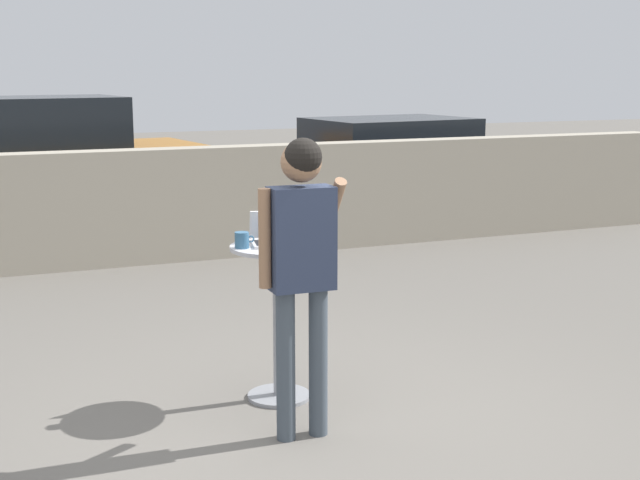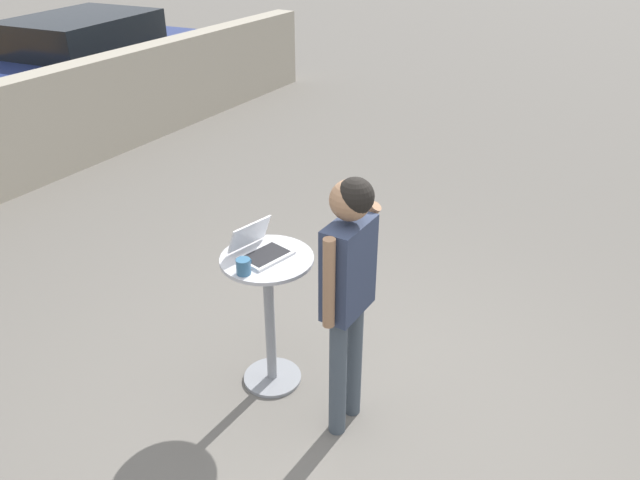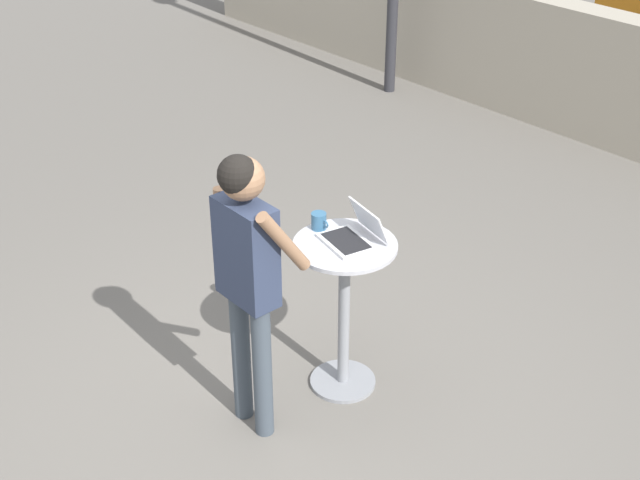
{
  "view_description": "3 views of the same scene",
  "coord_description": "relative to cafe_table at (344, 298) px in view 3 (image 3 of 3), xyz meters",
  "views": [
    {
      "loc": [
        -1.83,
        -4.59,
        2.13
      ],
      "look_at": [
        0.25,
        0.44,
        1.07
      ],
      "focal_mm": 50.0,
      "sensor_mm": 36.0,
      "label": 1
    },
    {
      "loc": [
        -2.75,
        -1.44,
        3.06
      ],
      "look_at": [
        0.24,
        0.35,
        1.12
      ],
      "focal_mm": 35.0,
      "sensor_mm": 36.0,
      "label": 2
    },
    {
      "loc": [
        3.2,
        -2.42,
        3.61
      ],
      "look_at": [
        -0.03,
        0.48,
        1.07
      ],
      "focal_mm": 50.0,
      "sensor_mm": 36.0,
      "label": 3
    }
  ],
  "objects": [
    {
      "name": "laptop",
      "position": [
        0.01,
        0.06,
        0.42
      ],
      "size": [
        0.37,
        0.37,
        0.21
      ],
      "color": "silver",
      "rests_on": "cafe_table"
    },
    {
      "name": "coffee_mug",
      "position": [
        -0.23,
        0.01,
        0.42
      ],
      "size": [
        0.13,
        0.09,
        0.1
      ],
      "color": "#336084",
      "rests_on": "cafe_table"
    },
    {
      "name": "ground_plane",
      "position": [
        -0.03,
        -0.62,
        -0.64
      ],
      "size": [
        50.0,
        50.0,
        0.0
      ],
      "primitive_type": "plane",
      "color": "slate"
    },
    {
      "name": "cafe_table",
      "position": [
        0.0,
        0.0,
        0.0
      ],
      "size": [
        0.61,
        0.61,
        1.02
      ],
      "color": "gray",
      "rests_on": "ground_plane"
    },
    {
      "name": "standing_person",
      "position": [
        -0.09,
        -0.64,
        0.47
      ],
      "size": [
        0.51,
        0.38,
        1.75
      ],
      "color": "#424C56",
      "rests_on": "ground_plane"
    }
  ]
}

